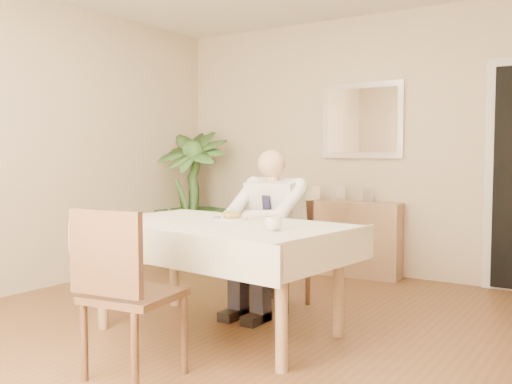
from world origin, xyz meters
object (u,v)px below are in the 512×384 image
Objects in this scene: seated_man at (265,223)px; coffee_mug at (273,224)px; chair_near at (123,285)px; sideboard at (354,239)px; potted_palm at (191,197)px; chair_far at (284,247)px; dining_table at (218,235)px.

seated_man is 11.41× the size of coffee_mug.
chair_near reaches higher than sideboard.
coffee_mug is 2.45m from sideboard.
sideboard is at bearing 101.86° from coffee_mug.
seated_man is 1.35× the size of sideboard.
chair_near is 0.63× the size of potted_palm.
seated_man reaches higher than chair_far.
coffee_mug is at bearing -83.57° from sideboard.
seated_man is (0.00, 0.59, 0.02)m from dining_table.
chair_far is at bearing 90.00° from seated_man.
chair_far reaches higher than dining_table.
chair_far reaches higher than coffee_mug.
seated_man reaches higher than dining_table.
sideboard is at bearing 83.14° from chair_near.
chair_far is at bearing 96.18° from dining_table.
chair_near is 3.18m from sideboard.
dining_table is 0.90m from chair_far.
seated_man is 0.91m from coffee_mug.
dining_table is at bearing 87.51° from chair_near.
seated_man is at bearing 85.39° from chair_near.
potted_palm is (-1.90, 2.84, 0.21)m from chair_near.
coffee_mug is (0.53, -0.74, 0.10)m from seated_man.
chair_near is at bearing -56.20° from potted_palm.
seated_man is 2.22m from potted_palm.
coffee_mug is at bearing -9.28° from dining_table.
dining_table is at bearing -96.17° from sideboard.
potted_palm reaches higher than coffee_mug.
dining_table is 2.61m from potted_palm.
potted_palm reaches higher than dining_table.
sideboard is (0.03, 1.63, -0.32)m from seated_man.
chair_near is at bearing -118.26° from coffee_mug.
dining_table is 16.70× the size of coffee_mug.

